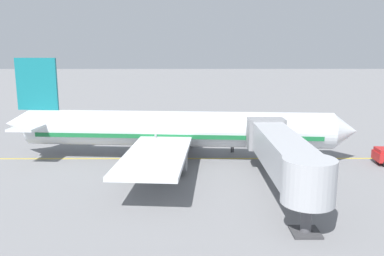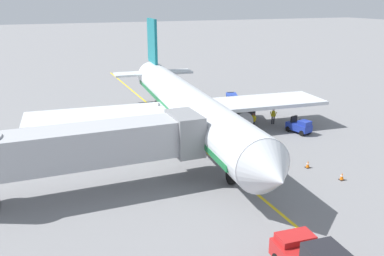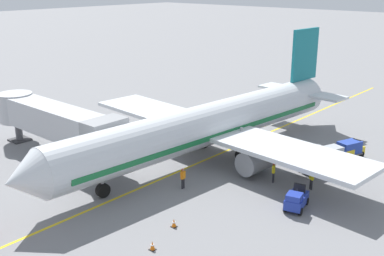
% 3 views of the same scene
% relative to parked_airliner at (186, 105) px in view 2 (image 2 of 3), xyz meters
% --- Properties ---
extents(ground_plane, '(400.00, 400.00, 0.00)m').
position_rel_parked_airliner_xyz_m(ground_plane, '(-0.03, 1.35, -3.19)').
color(ground_plane, slate).
extents(gate_lead_in_line, '(0.24, 80.00, 0.01)m').
position_rel_parked_airliner_xyz_m(gate_lead_in_line, '(-0.03, 1.35, -3.18)').
color(gate_lead_in_line, gold).
rests_on(gate_lead_in_line, ground).
extents(parked_airliner, '(30.31, 37.35, 10.63)m').
position_rel_parked_airliner_xyz_m(parked_airliner, '(0.00, 0.00, 0.00)').
color(parked_airliner, silver).
rests_on(parked_airliner, ground).
extents(jet_bridge, '(16.64, 3.50, 4.98)m').
position_rel_parked_airliner_xyz_m(jet_bridge, '(10.81, 8.89, 0.27)').
color(jet_bridge, '#A8AAAF').
rests_on(jet_bridge, ground).
extents(baggage_tug_lead, '(1.88, 2.74, 1.62)m').
position_rel_parked_airliner_xyz_m(baggage_tug_lead, '(-9.56, -8.70, -2.47)').
color(baggage_tug_lead, gold).
rests_on(baggage_tug_lead, ground).
extents(baggage_tug_trailing, '(1.81, 2.72, 1.62)m').
position_rel_parked_airliner_xyz_m(baggage_tug_trailing, '(-10.95, 3.53, -2.47)').
color(baggage_tug_trailing, '#1E339E').
rests_on(baggage_tug_trailing, ground).
extents(baggage_cart_front, '(1.95, 2.96, 1.58)m').
position_rel_parked_airliner_xyz_m(baggage_cart_front, '(-8.90, -3.29, -2.24)').
color(baggage_cart_front, '#4C4C51').
rests_on(baggage_cart_front, ground).
extents(baggage_cart_second_in_train, '(1.95, 2.96, 1.58)m').
position_rel_parked_airliner_xyz_m(baggage_cart_second_in_train, '(-8.90, -5.95, -2.24)').
color(baggage_cart_second_in_train, '#4C4C51').
rests_on(baggage_cart_second_in_train, ground).
extents(baggage_cart_third_in_train, '(1.95, 2.96, 1.58)m').
position_rel_parked_airliner_xyz_m(baggage_cart_third_in_train, '(-9.50, -8.58, -2.24)').
color(baggage_cart_third_in_train, '#4C4C51').
rests_on(baggage_cart_third_in_train, ground).
extents(ground_crew_wing_walker, '(0.64, 0.49, 1.69)m').
position_rel_parked_airliner_xyz_m(ground_crew_wing_walker, '(-10.19, -0.14, -2.23)').
color(ground_crew_wing_walker, '#232328').
rests_on(ground_crew_wing_walker, ground).
extents(ground_crew_loader, '(0.28, 0.73, 1.69)m').
position_rel_parked_airliner_xyz_m(ground_crew_loader, '(-2.62, 6.35, -2.23)').
color(ground_crew_loader, '#232328').
rests_on(ground_crew_loader, ground).
extents(ground_crew_marshaller, '(0.39, 0.69, 1.69)m').
position_rel_parked_airliner_xyz_m(ground_crew_marshaller, '(-7.25, 0.66, -2.23)').
color(ground_crew_marshaller, '#232328').
rests_on(ground_crew_marshaller, ground).
extents(safety_cone_nose_left, '(0.36, 0.36, 0.59)m').
position_rel_parked_airliner_xyz_m(safety_cone_nose_left, '(-6.21, 11.16, -2.90)').
color(safety_cone_nose_left, black).
rests_on(safety_cone_nose_left, ground).
extents(safety_cone_nose_right, '(0.36, 0.36, 0.59)m').
position_rel_parked_airliner_xyz_m(safety_cone_nose_right, '(-7.14, 14.03, -2.90)').
color(safety_cone_nose_right, black).
rests_on(safety_cone_nose_right, ground).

